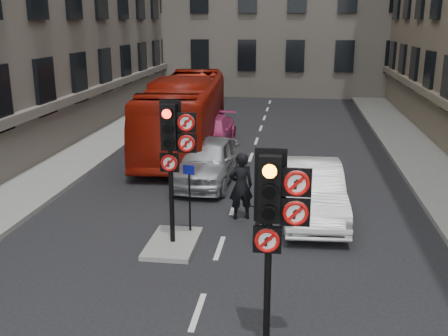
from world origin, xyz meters
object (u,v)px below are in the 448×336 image
(signal_far, at_px, (173,142))
(motorcycle, at_px, (261,217))
(car_pink, at_px, (210,132))
(bus_red, at_px, (185,113))
(info_sign, at_px, (189,189))
(signal_near, at_px, (275,210))
(car_white, at_px, (312,191))
(car_silver, at_px, (208,160))
(motorcyclist, at_px, (241,186))

(signal_far, xyz_separation_m, motorcycle, (2.07, 1.01, -2.21))
(car_pink, relative_size, bus_red, 0.41)
(bus_red, height_order, info_sign, bus_red)
(signal_far, distance_m, bus_red, 10.54)
(bus_red, bearing_deg, signal_near, -76.51)
(car_white, relative_size, info_sign, 2.61)
(signal_far, height_order, bus_red, signal_far)
(car_pink, bearing_deg, car_silver, -79.00)
(bus_red, bearing_deg, motorcycle, -70.84)
(car_silver, xyz_separation_m, bus_red, (-1.82, 4.87, 0.79))
(car_pink, relative_size, motorcycle, 2.81)
(info_sign, bearing_deg, car_white, 42.62)
(motorcycle, xyz_separation_m, info_sign, (-1.86, -0.27, 0.80))
(bus_red, bearing_deg, car_pink, 12.68)
(bus_red, bearing_deg, motorcyclist, -71.93)
(signal_near, height_order, motorcycle, signal_near)
(car_silver, xyz_separation_m, car_white, (3.51, -2.89, 0.00))
(signal_near, bearing_deg, signal_far, 123.02)
(car_silver, distance_m, info_sign, 4.73)
(signal_far, distance_m, motorcyclist, 3.07)
(signal_near, xyz_separation_m, motorcycle, (-0.53, 5.01, -2.09))
(bus_red, xyz_separation_m, motorcycle, (3.97, -9.30, -1.08))
(motorcycle, relative_size, info_sign, 0.89)
(signal_far, distance_m, info_sign, 1.61)
(car_silver, bearing_deg, bus_red, 113.92)
(signal_far, distance_m, car_white, 4.69)
(signal_far, distance_m, motorcycle, 3.20)
(signal_far, xyz_separation_m, car_white, (3.43, 2.55, -1.92))
(motorcycle, height_order, motorcyclist, motorcyclist)
(motorcycle, bearing_deg, car_white, 57.05)
(motorcycle, bearing_deg, car_silver, 124.36)
(car_silver, height_order, info_sign, info_sign)
(motorcycle, relative_size, motorcyclist, 0.83)
(motorcycle, bearing_deg, info_sign, -163.37)
(info_sign, bearing_deg, bus_red, 115.77)
(signal_far, xyz_separation_m, car_pink, (-0.86, 10.62, -2.04))
(signal_near, xyz_separation_m, signal_far, (-2.60, 4.00, 0.12))
(signal_near, relative_size, car_white, 0.75)
(signal_near, xyz_separation_m, info_sign, (-2.39, 4.74, -1.29))
(car_pink, xyz_separation_m, bus_red, (-1.04, -0.31, 0.90))
(car_silver, bearing_deg, car_white, -36.07)
(signal_near, distance_m, motorcyclist, 6.43)
(signal_far, height_order, motorcycle, signal_far)
(signal_near, height_order, car_silver, signal_near)
(motorcyclist, relative_size, info_sign, 1.07)
(car_silver, height_order, car_white, car_white)
(car_white, xyz_separation_m, car_pink, (-4.29, 8.07, -0.12))
(car_silver, relative_size, motorcyclist, 2.35)
(signal_near, distance_m, bus_red, 15.03)
(car_silver, relative_size, car_pink, 1.00)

